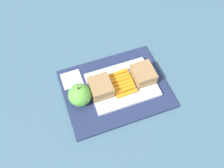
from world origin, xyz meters
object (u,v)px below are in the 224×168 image
Objects in this scene: sandwich_half_right at (101,87)px; paper_napkin at (72,79)px; food_tray at (122,85)px; sandwich_half_left at (143,74)px; carrot_sticks_bundle at (122,83)px; apple at (80,95)px.

paper_napkin is at bearing -46.01° from sandwich_half_right.
sandwich_half_left is (-0.08, 0.00, 0.03)m from food_tray.
food_tray is 0.01m from carrot_sticks_bundle.
paper_napkin is at bearing -27.96° from food_tray.
carrot_sticks_bundle is 0.18m from paper_napkin.
paper_napkin is (0.08, -0.08, -0.03)m from sandwich_half_right.
food_tray is at bearing 152.04° from paper_napkin.
apple is at bearing 5.86° from sandwich_half_right.
apple is (0.23, 0.01, 0.00)m from sandwich_half_left.
sandwich_half_right is 0.08m from carrot_sticks_bundle.
food_tray is 2.25× the size of carrot_sticks_bundle.
sandwich_half_right is 0.12m from paper_napkin.
sandwich_half_right is at bearing -174.14° from apple.
sandwich_half_right is at bearing 133.99° from paper_napkin.
sandwich_half_left reaches higher than carrot_sticks_bundle.
sandwich_half_right is 1.14× the size of paper_napkin.
apple reaches higher than sandwich_half_left.
paper_napkin is at bearing -19.64° from sandwich_half_left.
sandwich_half_right is at bearing -0.04° from carrot_sticks_bundle.
food_tray is 0.18m from paper_napkin.
sandwich_half_left reaches higher than paper_napkin.
sandwich_half_right reaches higher than food_tray.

